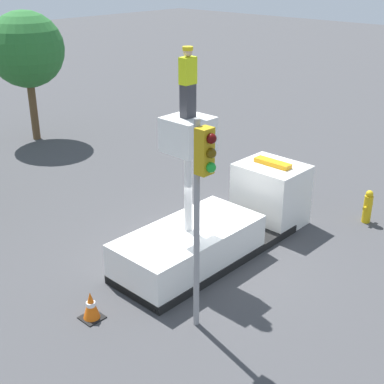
% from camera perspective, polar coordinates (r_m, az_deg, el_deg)
% --- Properties ---
extents(ground_plane, '(120.00, 120.00, 0.00)m').
position_cam_1_polar(ground_plane, '(15.92, 1.79, -6.76)').
color(ground_plane, '#424244').
extents(bucket_truck, '(6.93, 2.14, 4.39)m').
position_cam_1_polar(bucket_truck, '(15.88, 3.10, -3.45)').
color(bucket_truck, black).
rests_on(bucket_truck, ground).
extents(worker, '(0.40, 0.26, 1.75)m').
position_cam_1_polar(worker, '(13.38, -0.44, 11.60)').
color(worker, '#38383D').
rests_on(worker, bucket_truck).
extents(traffic_light_pole, '(0.34, 0.57, 5.09)m').
position_cam_1_polar(traffic_light_pole, '(11.32, 1.04, 0.47)').
color(traffic_light_pole, gray).
rests_on(traffic_light_pole, ground).
extents(fire_hydrant, '(0.52, 0.28, 1.14)m').
position_cam_1_polar(fire_hydrant, '(18.52, 18.23, -1.50)').
color(fire_hydrant, gold).
rests_on(fire_hydrant, ground).
extents(traffic_cone_rear, '(0.52, 0.52, 0.75)m').
position_cam_1_polar(traffic_cone_rear, '(13.43, -10.73, -11.86)').
color(traffic_cone_rear, black).
rests_on(traffic_cone_rear, ground).
extents(tree_right_bg, '(3.46, 3.46, 5.99)m').
position_cam_1_polar(tree_right_bg, '(26.26, -17.26, 14.28)').
color(tree_right_bg, brown).
rests_on(tree_right_bg, ground).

